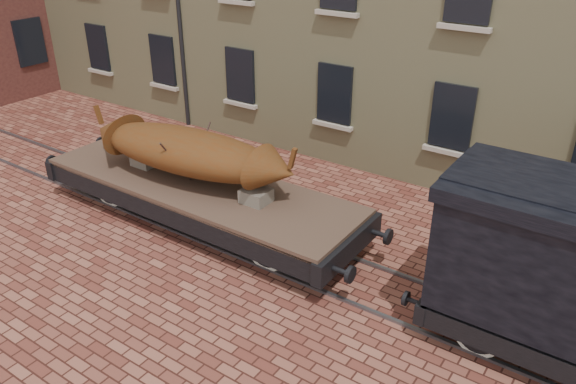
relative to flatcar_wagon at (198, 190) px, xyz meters
The scene contains 4 objects.
ground 3.49m from the flatcar_wagon, ahead, with size 90.00×90.00×0.00m, color #5F2A20.
rail_track 3.48m from the flatcar_wagon, ahead, with size 30.00×1.52×0.06m.
flatcar_wagon is the anchor object (origin of this frame).
iron_boat 1.01m from the flatcar_wagon, behind, with size 5.85×2.06×1.43m.
Camera 1 is at (5.30, -8.76, 7.07)m, focal length 35.00 mm.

